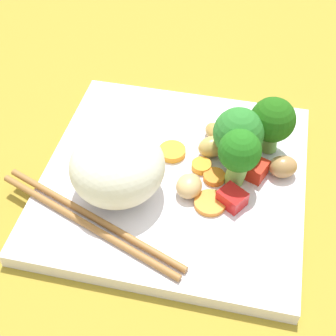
# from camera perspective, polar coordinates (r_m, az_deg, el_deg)

# --- Properties ---
(ground_plane) EXTENTS (1.10, 1.10, 0.02)m
(ground_plane) POSITION_cam_1_polar(r_m,az_deg,el_deg) (0.53, 0.70, -2.50)
(ground_plane) COLOR olive
(square_plate) EXTENTS (0.27, 0.27, 0.02)m
(square_plate) POSITION_cam_1_polar(r_m,az_deg,el_deg) (0.51, 0.72, -1.20)
(square_plate) COLOR white
(square_plate) RESTS_ON ground_plane
(rice_mound) EXTENTS (0.13, 0.13, 0.07)m
(rice_mound) POSITION_cam_1_polar(r_m,az_deg,el_deg) (0.47, -5.84, 0.18)
(rice_mound) COLOR white
(rice_mound) RESTS_ON square_plate
(broccoli_floret_0) EXTENTS (0.05, 0.05, 0.07)m
(broccoli_floret_0) POSITION_cam_1_polar(r_m,az_deg,el_deg) (0.51, 11.92, 5.29)
(broccoli_floret_0) COLOR #74B150
(broccoli_floret_0) RESTS_ON square_plate
(broccoli_floret_1) EXTENTS (0.04, 0.04, 0.07)m
(broccoli_floret_1) POSITION_cam_1_polar(r_m,az_deg,el_deg) (0.47, 8.19, 1.62)
(broccoli_floret_1) COLOR #7AB24E
(broccoli_floret_1) RESTS_ON square_plate
(broccoli_floret_2) EXTENTS (0.05, 0.05, 0.06)m
(broccoli_floret_2) POSITION_cam_1_polar(r_m,az_deg,el_deg) (0.50, 8.09, 3.94)
(broccoli_floret_2) COLOR #54944B
(broccoli_floret_2) RESTS_ON square_plate
(carrot_slice_0) EXTENTS (0.03, 0.03, 0.01)m
(carrot_slice_0) POSITION_cam_1_polar(r_m,az_deg,el_deg) (0.51, 3.86, 0.24)
(carrot_slice_0) COLOR orange
(carrot_slice_0) RESTS_ON square_plate
(carrot_slice_1) EXTENTS (0.04, 0.04, 0.01)m
(carrot_slice_1) POSITION_cam_1_polar(r_m,az_deg,el_deg) (0.52, 0.48, 1.90)
(carrot_slice_1) COLOR orange
(carrot_slice_1) RESTS_ON square_plate
(carrot_slice_2) EXTENTS (0.04, 0.04, 0.01)m
(carrot_slice_2) POSITION_cam_1_polar(r_m,az_deg,el_deg) (0.48, 4.86, -4.02)
(carrot_slice_2) COLOR orange
(carrot_slice_2) RESTS_ON square_plate
(carrot_slice_3) EXTENTS (0.02, 0.02, 0.01)m
(carrot_slice_3) POSITION_cam_1_polar(r_m,az_deg,el_deg) (0.50, 5.32, -1.19)
(carrot_slice_3) COLOR orange
(carrot_slice_3) RESTS_ON square_plate
(pepper_chunk_0) EXTENTS (0.03, 0.03, 0.02)m
(pepper_chunk_0) POSITION_cam_1_polar(r_m,az_deg,el_deg) (0.48, 7.38, -3.45)
(pepper_chunk_0) COLOR red
(pepper_chunk_0) RESTS_ON square_plate
(pepper_chunk_1) EXTENTS (0.04, 0.03, 0.02)m
(pepper_chunk_1) POSITION_cam_1_polar(r_m,az_deg,el_deg) (0.51, 9.48, 0.07)
(pepper_chunk_1) COLOR red
(pepper_chunk_1) RESTS_ON square_plate
(chicken_piece_0) EXTENTS (0.03, 0.03, 0.02)m
(chicken_piece_0) POSITION_cam_1_polar(r_m,az_deg,el_deg) (0.54, 5.40, 4.14)
(chicken_piece_0) COLOR #BB9147
(chicken_piece_0) RESTS_ON square_plate
(chicken_piece_1) EXTENTS (0.03, 0.03, 0.02)m
(chicken_piece_1) POSITION_cam_1_polar(r_m,az_deg,el_deg) (0.48, 2.43, -2.07)
(chicken_piece_1) COLOR tan
(chicken_piece_1) RESTS_ON square_plate
(chicken_piece_2) EXTENTS (0.03, 0.03, 0.02)m
(chicken_piece_2) POSITION_cam_1_polar(r_m,az_deg,el_deg) (0.51, 13.08, 0.16)
(chicken_piece_2) COLOR #AD804C
(chicken_piece_2) RESTS_ON square_plate
(chicken_piece_3) EXTENTS (0.04, 0.03, 0.02)m
(chicken_piece_3) POSITION_cam_1_polar(r_m,az_deg,el_deg) (0.52, 5.10, 2.45)
(chicken_piece_3) COLOR tan
(chicken_piece_3) RESTS_ON square_plate
(chicken_piece_4) EXTENTS (0.04, 0.04, 0.02)m
(chicken_piece_4) POSITION_cam_1_polar(r_m,az_deg,el_deg) (0.55, 7.56, 4.45)
(chicken_piece_4) COLOR tan
(chicken_piece_4) RESTS_ON square_plate
(chopstick_pair) EXTENTS (0.20, 0.10, 0.01)m
(chopstick_pair) POSITION_cam_1_polar(r_m,az_deg,el_deg) (0.47, -9.03, -5.98)
(chopstick_pair) COLOR #9E6A36
(chopstick_pair) RESTS_ON square_plate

